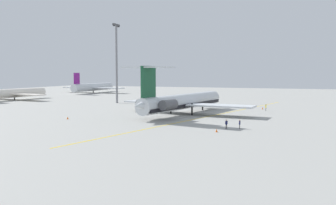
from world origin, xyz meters
name	(u,v)px	position (x,y,z in m)	size (l,w,h in m)	color
ground	(227,115)	(0.00, 0.00, 0.00)	(304.19, 304.19, 0.00)	#9E9E99
main_jetliner	(181,102)	(-1.87, 10.70, 3.10)	(38.75, 34.50, 11.35)	silver
airliner_mid_right	(16,93)	(21.44, 82.38, 2.48)	(28.17, 27.96, 8.42)	silver
airliner_far_right	(94,87)	(71.10, 80.02, 2.90)	(32.82, 32.36, 9.84)	silver
ground_crew_near_nose	(266,107)	(13.66, -7.54, 1.08)	(0.41, 0.27, 1.70)	black
ground_crew_near_tail	(240,123)	(-19.53, -6.04, 1.07)	(0.43, 0.27, 1.69)	black
ground_crew_portside	(226,123)	(-20.52, -3.86, 1.09)	(0.27, 0.40, 1.71)	black
ground_crew_starboard	(165,102)	(18.57, 22.71, 1.11)	(0.42, 0.28, 1.75)	black
safety_cone_nose	(217,130)	(-24.29, -2.95, 0.28)	(0.40, 0.40, 0.55)	#EA590F
safety_cone_wingtip	(68,118)	(-18.80, 30.84, 0.28)	(0.40, 0.40, 0.55)	#EA590F
safety_cone_tail	(263,108)	(17.24, -6.35, 0.28)	(0.40, 0.40, 0.55)	#EA590F
taxiway_centreline	(214,115)	(-0.79, 2.87, 0.00)	(91.42, 0.36, 0.01)	gold
light_mast	(117,60)	(21.78, 40.77, 14.06)	(4.00, 0.70, 25.69)	slate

